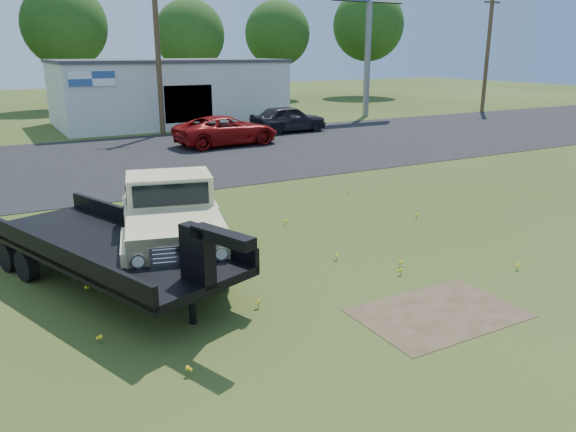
% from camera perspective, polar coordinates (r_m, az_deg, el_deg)
% --- Properties ---
extents(ground, '(140.00, 140.00, 0.00)m').
position_cam_1_polar(ground, '(12.24, 0.06, -5.94)').
color(ground, '#2F4616').
rests_on(ground, ground).
extents(asphalt_lot, '(90.00, 14.00, 0.02)m').
position_cam_1_polar(asphalt_lot, '(25.90, -16.47, 5.39)').
color(asphalt_lot, black).
rests_on(asphalt_lot, ground).
extents(dirt_patch_a, '(3.00, 2.00, 0.01)m').
position_cam_1_polar(dirt_patch_a, '(10.88, 15.05, -9.52)').
color(dirt_patch_a, '#473B25').
rests_on(dirt_patch_a, ground).
extents(dirt_patch_b, '(2.20, 1.60, 0.01)m').
position_cam_1_polar(dirt_patch_b, '(14.59, -13.66, -2.67)').
color(dirt_patch_b, '#473B25').
rests_on(dirt_patch_b, ground).
extents(commercial_building, '(14.20, 8.20, 4.15)m').
position_cam_1_polar(commercial_building, '(38.71, -12.11, 12.28)').
color(commercial_building, silver).
rests_on(commercial_building, ground).
extents(utility_pole_mid, '(1.60, 0.30, 9.00)m').
position_cam_1_polar(utility_pole_mid, '(33.27, -13.08, 15.92)').
color(utility_pole_mid, '#4E3D24').
rests_on(utility_pole_mid, ground).
extents(utility_pole_east, '(1.60, 0.30, 9.00)m').
position_cam_1_polar(utility_pole_east, '(47.74, 19.62, 15.44)').
color(utility_pole_east, '#4E3D24').
rests_on(utility_pole_east, ground).
extents(treeline_d, '(6.72, 6.72, 10.00)m').
position_cam_1_polar(treeline_d, '(50.97, -21.76, 17.52)').
color(treeline_d, '#3A291A').
rests_on(treeline_d, ground).
extents(treeline_e, '(6.08, 6.08, 9.04)m').
position_cam_1_polar(treeline_e, '(51.94, -9.96, 17.64)').
color(treeline_e, '#3A291A').
rests_on(treeline_e, ground).
extents(treeline_f, '(6.40, 6.40, 9.52)m').
position_cam_1_polar(treeline_f, '(58.31, -1.09, 18.02)').
color(treeline_f, '#3A291A').
rests_on(treeline_f, ground).
extents(treeline_g, '(7.36, 7.36, 10.95)m').
position_cam_1_polar(treeline_g, '(62.47, 8.16, 18.64)').
color(treeline_g, '#3A291A').
rests_on(treeline_g, ground).
extents(vintage_pickup_truck, '(3.51, 6.00, 2.05)m').
position_cam_1_polar(vintage_pickup_truck, '(13.00, -11.81, -0.16)').
color(vintage_pickup_truck, '#CBB788').
rests_on(vintage_pickup_truck, ground).
extents(flatbed_trailer, '(4.59, 7.40, 1.92)m').
position_cam_1_polar(flatbed_trailer, '(11.98, -18.00, -2.40)').
color(flatbed_trailer, black).
rests_on(flatbed_trailer, ground).
extents(red_pickup, '(5.53, 2.85, 1.49)m').
position_cam_1_polar(red_pickup, '(29.14, -6.24, 8.61)').
color(red_pickup, maroon).
rests_on(red_pickup, ground).
extents(dark_sedan, '(4.72, 2.10, 1.58)m').
position_cam_1_polar(dark_sedan, '(33.72, 0.02, 9.83)').
color(dark_sedan, black).
rests_on(dark_sedan, ground).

